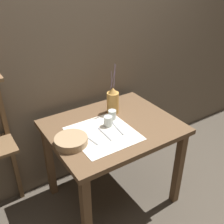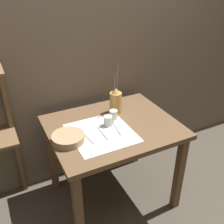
{
  "view_description": "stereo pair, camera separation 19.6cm",
  "coord_description": "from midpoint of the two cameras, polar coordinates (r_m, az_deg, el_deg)",
  "views": [
    {
      "loc": [
        -0.96,
        -1.46,
        1.88
      ],
      "look_at": [
        -0.01,
        0.0,
        0.9
      ],
      "focal_mm": 42.0,
      "sensor_mm": 36.0,
      "label": 1
    },
    {
      "loc": [
        -0.79,
        -1.56,
        1.88
      ],
      "look_at": [
        -0.01,
        0.0,
        0.9
      ],
      "focal_mm": 42.0,
      "sensor_mm": 36.0,
      "label": 2
    }
  ],
  "objects": [
    {
      "name": "wooden_table",
      "position": [
        2.13,
        2.81,
        -5.56
      ],
      "size": [
        1.0,
        0.81,
        0.78
      ],
      "color": "brown",
      "rests_on": "ground_plane"
    },
    {
      "name": "linen_cloth",
      "position": [
        1.97,
        0.54,
        -4.64
      ],
      "size": [
        0.46,
        0.47,
        0.0
      ],
      "color": "silver",
      "rests_on": "wooden_table"
    },
    {
      "name": "spoon_inner",
      "position": [
        2.06,
        3.17,
        -2.84
      ],
      "size": [
        0.04,
        0.2,
        0.02
      ],
      "color": "gray",
      "rests_on": "wooden_table"
    },
    {
      "name": "wooden_bowl",
      "position": [
        1.88,
        -6.58,
        -5.76
      ],
      "size": [
        0.23,
        0.23,
        0.05
      ],
      "color": "#9E7F5B",
      "rests_on": "wooden_table"
    },
    {
      "name": "ground_plane",
      "position": [
        2.56,
        2.44,
        -17.74
      ],
      "size": [
        12.0,
        12.0,
        0.0
      ],
      "primitive_type": "plane",
      "color": "#473F35"
    },
    {
      "name": "glass_tumbler_far",
      "position": [
        2.12,
        2.98,
        -0.66
      ],
      "size": [
        0.07,
        0.07,
        0.08
      ],
      "color": "#B7C1BC",
      "rests_on": "wooden_table"
    },
    {
      "name": "glass_tumbler_near",
      "position": [
        2.03,
        1.88,
        -2.01
      ],
      "size": [
        0.07,
        0.07,
        0.08
      ],
      "color": "#B7C1BC",
      "rests_on": "wooden_table"
    },
    {
      "name": "pitcher_with_flowers",
      "position": [
        2.19,
        3.37,
        2.29
      ],
      "size": [
        0.1,
        0.1,
        0.43
      ],
      "color": "#B7843D",
      "rests_on": "wooden_table"
    },
    {
      "name": "fork_outer",
      "position": [
        1.91,
        -2.53,
        -5.65
      ],
      "size": [
        0.04,
        0.19,
        0.0
      ],
      "color": "gray",
      "rests_on": "wooden_table"
    },
    {
      "name": "stone_wall_back",
      "position": [
        2.31,
        -3.21,
        12.27
      ],
      "size": [
        7.0,
        0.06,
        2.4
      ],
      "color": "brown",
      "rests_on": "ground_plane"
    },
    {
      "name": "fork_inner",
      "position": [
        1.95,
        0.82,
        -4.78
      ],
      "size": [
        0.02,
        0.19,
        0.0
      ],
      "color": "gray",
      "rests_on": "wooden_table"
    }
  ]
}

